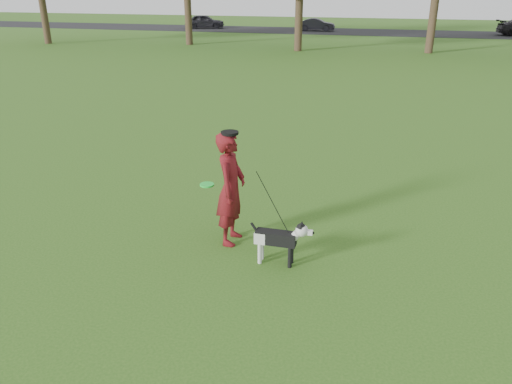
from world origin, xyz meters
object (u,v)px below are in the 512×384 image
(man, at_px, (231,189))
(car_mid, at_px, (317,25))
(car_left, at_px, (205,21))
(dog, at_px, (281,237))

(man, height_order, car_mid, man)
(car_left, xyz_separation_m, car_mid, (10.68, 0.00, -0.10))
(man, bearing_deg, car_mid, 5.44)
(man, distance_m, car_mid, 40.13)
(man, height_order, car_left, man)
(dog, relative_size, car_mid, 0.30)
(dog, relative_size, car_left, 0.27)
(dog, bearing_deg, man, 151.04)
(car_left, height_order, car_mid, car_left)
(man, distance_m, car_left, 42.70)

